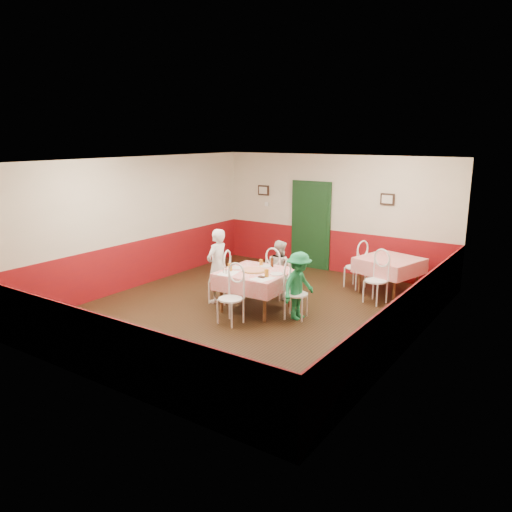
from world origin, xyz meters
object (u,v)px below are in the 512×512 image
Objects in this scene: glass_b at (267,273)px; beer_bottle at (272,262)px; main_table at (256,291)px; wallet at (262,277)px; second_table at (389,276)px; chair_second_b at (376,281)px; chair_left at (219,280)px; glass_a at (230,267)px; diner_far at (279,269)px; glass_c at (261,263)px; chair_right at (296,294)px; chair_near at (230,299)px; chair_second_a at (355,267)px; diner_right at (299,286)px; pizza at (254,270)px; chair_far at (278,276)px; diner_left at (217,266)px.

glass_b is 0.71m from beer_bottle.
main_table is 11.09× the size of wallet.
chair_second_b reaches higher than second_table.
chair_left and chair_second_b have the same top height.
glass_a is 1.25m from diner_far.
glass_a is at bearing -112.16° from glass_c.
chair_right and chair_near have the same top height.
second_table is at bearing 65.73° from chair_near.
main_table is at bearing 102.18° from diner_far.
chair_second_a reaches higher than glass_c.
glass_c is (-0.17, 1.23, 0.37)m from chair_near.
wallet is at bearing 127.53° from diner_right.
chair_second_b is at bearing -41.50° from chair_right.
beer_bottle reaches higher than chair_near.
main_table is 0.93m from diner_far.
second_table is 2.51m from diner_right.
wallet is (-1.40, -2.71, 0.40)m from second_table.
main_table is 0.85m from chair_near.
chair_right is 0.76× the size of diner_far.
chair_left is at bearing -179.36° from pizza.
chair_left is at bearing 171.23° from glass_b.
second_table is 1.24× the size of chair_right.
wallet is 0.09× the size of diner_far.
chair_second_a is at bearing 61.02° from glass_c.
chair_far is at bearing 111.29° from glass_b.
main_table is 2.76× the size of pizza.
chair_second_b is (0.00, -0.75, 0.08)m from second_table.
chair_second_b is 2.89m from glass_a.
chair_right is at bearing 31.43° from wallet.
diner_left is (-1.75, -0.07, 0.29)m from chair_right.
chair_second_b is 2.33m from glass_b.
chair_far is 4.24× the size of beer_bottle.
diner_far reaches higher than pizza.
wallet is at bearing 1.25° from chair_second_a.
chair_second_b is (1.76, 0.80, 0.00)m from chair_far.
chair_left is 1.25m from diner_far.
diner_right is (0.52, 0.26, -0.21)m from glass_b.
glass_c is 0.10× the size of diner_right.
pizza is 3.13× the size of glass_b.
diner_left is 1.80m from diner_right.
glass_a is at bearing 90.89° from chair_right.
chair_left is 0.61× the size of diner_left.
beer_bottle is (-0.89, -1.97, 0.42)m from chair_second_a.
glass_a reaches higher than pizza.
main_table is at bearing 149.62° from glass_b.
wallet is 0.07× the size of diner_left.
second_table is 2.35m from chair_far.
glass_a is at bearing 82.49° from diner_far.
pizza is at bearing 91.46° from diner_left.
diner_left is at bearing -179.26° from pizza.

